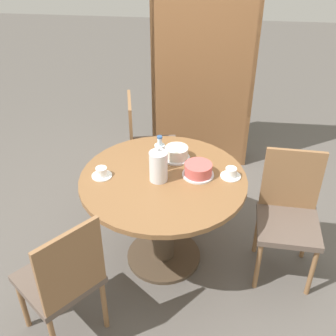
{
  "coord_description": "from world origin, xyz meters",
  "views": [
    {
      "loc": [
        0.28,
        -2.29,
        2.38
      ],
      "look_at": [
        0.0,
        0.3,
        0.63
      ],
      "focal_mm": 45.0,
      "sensor_mm": 36.0,
      "label": 1
    }
  ],
  "objects": [
    {
      "name": "coffee_pot",
      "position": [
        -0.03,
        -0.03,
        0.86
      ],
      "size": [
        0.12,
        0.12,
        0.25
      ],
      "color": "silver",
      "rests_on": "dining_table"
    },
    {
      "name": "cup_a",
      "position": [
        -0.41,
        -0.03,
        0.78
      ],
      "size": [
        0.14,
        0.14,
        0.07
      ],
      "color": "white",
      "rests_on": "dining_table"
    },
    {
      "name": "chair_a",
      "position": [
        -0.5,
        -0.71,
        0.5
      ],
      "size": [
        0.59,
        0.59,
        0.93
      ],
      "rotation": [
        0.0,
        0.0,
        4.03
      ],
      "color": "olive",
      "rests_on": "ground_plane"
    },
    {
      "name": "cake_second",
      "position": [
        0.07,
        0.25,
        0.79
      ],
      "size": [
        0.19,
        0.19,
        0.09
      ],
      "color": "silver",
      "rests_on": "dining_table"
    },
    {
      "name": "ground_plane",
      "position": [
        0.0,
        0.0,
        0.0
      ],
      "size": [
        14.0,
        14.0,
        0.0
      ],
      "primitive_type": "plane",
      "color": "#56514C"
    },
    {
      "name": "water_bottle",
      "position": [
        -0.03,
        0.1,
        0.86
      ],
      "size": [
        0.07,
        0.07,
        0.26
      ],
      "color": "silver",
      "rests_on": "dining_table"
    },
    {
      "name": "chair_b",
      "position": [
        0.87,
        0.02,
        0.5
      ],
      "size": [
        0.44,
        0.44,
        0.93
      ],
      "rotation": [
        0.0,
        0.0,
        6.23
      ],
      "color": "olive",
      "rests_on": "ground_plane"
    },
    {
      "name": "bookshelf",
      "position": [
        0.19,
        1.48,
        0.89
      ],
      "size": [
        0.95,
        0.28,
        1.78
      ],
      "rotation": [
        0.0,
        0.0,
        3.14
      ],
      "color": "brown",
      "rests_on": "ground_plane"
    },
    {
      "name": "cake_main",
      "position": [
        0.23,
        0.05,
        0.79
      ],
      "size": [
        0.22,
        0.22,
        0.09
      ],
      "color": "silver",
      "rests_on": "dining_table"
    },
    {
      "name": "dining_table",
      "position": [
        0.0,
        0.0,
        0.56
      ],
      "size": [
        1.13,
        1.13,
        0.75
      ],
      "color": "#473828",
      "rests_on": "ground_plane"
    },
    {
      "name": "cup_b",
      "position": [
        0.45,
        0.06,
        0.78
      ],
      "size": [
        0.14,
        0.14,
        0.07
      ],
      "color": "white",
      "rests_on": "dining_table"
    },
    {
      "name": "chair_c",
      "position": [
        -0.25,
        0.84,
        0.5
      ],
      "size": [
        0.5,
        0.5,
        0.93
      ],
      "rotation": [
        0.0,
        0.0,
        8.06
      ],
      "color": "olive",
      "rests_on": "ground_plane"
    }
  ]
}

